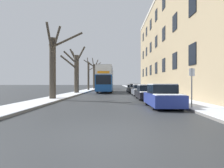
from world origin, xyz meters
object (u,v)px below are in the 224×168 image
(bare_tree_left_3, at_px, (94,74))
(parked_car_0, at_px, (162,96))
(bare_tree_left_1, at_px, (76,71))
(parked_car_2, at_px, (140,90))
(parked_car_4, at_px, (132,88))
(oncoming_van, at_px, (108,84))
(bare_tree_left_2, at_px, (89,75))
(double_decker_bus, at_px, (105,78))
(pedestrian_left_sidewalk, at_px, (52,89))
(parked_car_3, at_px, (135,89))
(street_sign_post, at_px, (192,86))
(bare_tree_left_0, at_px, (53,64))
(parked_car_1, at_px, (147,93))

(bare_tree_left_3, relative_size, parked_car_0, 2.08)
(bare_tree_left_1, relative_size, parked_car_2, 1.64)
(parked_car_4, height_order, oncoming_van, oncoming_van)
(bare_tree_left_2, height_order, double_decker_bus, bare_tree_left_2)
(oncoming_van, bearing_deg, bare_tree_left_3, -166.21)
(bare_tree_left_3, bearing_deg, parked_car_4, -56.78)
(parked_car_4, distance_m, pedestrian_left_sidewalk, 18.51)
(parked_car_3, height_order, street_sign_post, street_sign_post)
(bare_tree_left_0, bearing_deg, bare_tree_left_3, 90.37)
(bare_tree_left_2, height_order, street_sign_post, bare_tree_left_2)
(parked_car_1, bearing_deg, bare_tree_left_2, 113.45)
(bare_tree_left_2, distance_m, parked_car_0, 27.58)
(bare_tree_left_2, xyz_separation_m, parked_car_3, (8.86, -9.52, -2.64))
(bare_tree_left_3, relative_size, parked_car_3, 2.11)
(double_decker_bus, relative_size, parked_car_4, 2.45)
(parked_car_4, bearing_deg, parked_car_3, -90.00)
(parked_car_2, height_order, pedestrian_left_sidewalk, pedestrian_left_sidewalk)
(bare_tree_left_0, height_order, street_sign_post, bare_tree_left_0)
(bare_tree_left_1, bearing_deg, bare_tree_left_0, -88.76)
(bare_tree_left_2, relative_size, pedestrian_left_sidewalk, 3.80)
(bare_tree_left_1, relative_size, oncoming_van, 1.37)
(bare_tree_left_2, bearing_deg, street_sign_post, -69.36)
(parked_car_0, xyz_separation_m, parked_car_2, (0.00, 10.77, -0.04))
(double_decker_bus, bearing_deg, oncoming_van, 90.73)
(bare_tree_left_3, bearing_deg, double_decker_bus, -75.77)
(double_decker_bus, xyz_separation_m, parked_car_2, (4.86, -8.53, -1.81))
(bare_tree_left_2, bearing_deg, parked_car_3, -47.06)
(bare_tree_left_1, bearing_deg, bare_tree_left_2, 89.14)
(bare_tree_left_1, height_order, parked_car_0, bare_tree_left_1)
(pedestrian_left_sidewalk, bearing_deg, parked_car_1, -155.09)
(bare_tree_left_3, distance_m, oncoming_van, 4.91)
(double_decker_bus, xyz_separation_m, parked_car_3, (4.86, -2.83, -1.78))
(parked_car_1, distance_m, street_sign_post, 6.96)
(bare_tree_left_3, bearing_deg, bare_tree_left_1, -90.04)
(bare_tree_left_1, height_order, double_decker_bus, bare_tree_left_1)
(parked_car_0, xyz_separation_m, parked_car_3, (0.00, 16.48, -0.01))
(parked_car_0, distance_m, street_sign_post, 1.97)
(bare_tree_left_2, distance_m, oncoming_van, 11.48)
(double_decker_bus, distance_m, parked_car_0, 19.98)
(street_sign_post, bearing_deg, bare_tree_left_2, 110.64)
(bare_tree_left_1, height_order, parked_car_4, bare_tree_left_1)
(parked_car_3, distance_m, parked_car_4, 5.43)
(bare_tree_left_1, distance_m, parked_car_2, 10.18)
(parked_car_0, xyz_separation_m, parked_car_4, (0.00, 21.90, -0.08))
(parked_car_2, distance_m, street_sign_post, 12.08)
(bare_tree_left_0, xyz_separation_m, bare_tree_left_2, (-0.05, 21.41, -0.02))
(street_sign_post, bearing_deg, parked_car_4, 93.44)
(bare_tree_left_2, relative_size, parked_car_1, 1.72)
(bare_tree_left_3, xyz_separation_m, parked_car_1, (9.01, -30.09, -3.37))
(bare_tree_left_0, bearing_deg, parked_car_3, 53.47)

